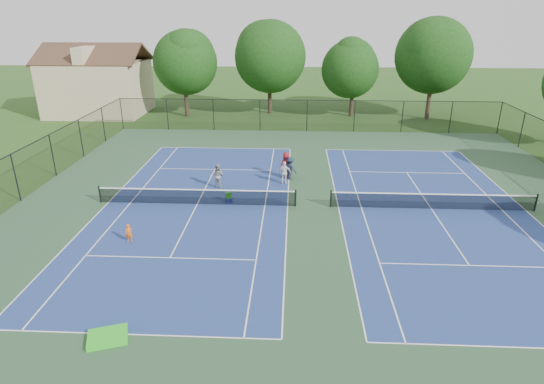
{
  "coord_description": "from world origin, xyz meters",
  "views": [
    {
      "loc": [
        -1.22,
        -24.98,
        11.03
      ],
      "look_at": [
        -2.41,
        -1.0,
        1.3
      ],
      "focal_mm": 30.0,
      "sensor_mm": 36.0,
      "label": 1
    }
  ],
  "objects_px": {
    "tree_back_b": "(270,53)",
    "bystander_c": "(286,165)",
    "child_player": "(129,233)",
    "instructor": "(218,175)",
    "tree_back_a": "(183,59)",
    "tree_back_c": "(354,65)",
    "clapboard_house": "(98,86)",
    "tree_back_d": "(435,53)",
    "ball_hopper": "(229,195)",
    "bystander_a": "(284,173)",
    "ball_crate": "(229,200)",
    "bystander_b": "(290,168)"
  },
  "relations": [
    {
      "from": "ball_crate",
      "to": "ball_hopper",
      "type": "bearing_deg",
      "value": 0.0
    },
    {
      "from": "bystander_a",
      "to": "tree_back_c",
      "type": "bearing_deg",
      "value": -109.19
    },
    {
      "from": "ball_crate",
      "to": "ball_hopper",
      "type": "distance_m",
      "value": 0.33
    },
    {
      "from": "tree_back_c",
      "to": "bystander_a",
      "type": "height_order",
      "value": "tree_back_c"
    },
    {
      "from": "tree_back_d",
      "to": "bystander_a",
      "type": "distance_m",
      "value": 25.81
    },
    {
      "from": "tree_back_c",
      "to": "clapboard_house",
      "type": "height_order",
      "value": "tree_back_c"
    },
    {
      "from": "tree_back_c",
      "to": "ball_crate",
      "type": "bearing_deg",
      "value": -112.38
    },
    {
      "from": "tree_back_b",
      "to": "tree_back_c",
      "type": "relative_size",
      "value": 1.19
    },
    {
      "from": "tree_back_c",
      "to": "bystander_c",
      "type": "bearing_deg",
      "value": -108.53
    },
    {
      "from": "child_player",
      "to": "instructor",
      "type": "distance_m",
      "value": 8.44
    },
    {
      "from": "clapboard_house",
      "to": "bystander_b",
      "type": "xyz_separation_m",
      "value": [
        21.57,
        -20.36,
        -2.29
      ]
    },
    {
      "from": "instructor",
      "to": "ball_crate",
      "type": "relative_size",
      "value": 4.21
    },
    {
      "from": "tree_back_a",
      "to": "child_player",
      "type": "xyz_separation_m",
      "value": [
        3.54,
        -28.88,
        -5.56
      ]
    },
    {
      "from": "clapboard_house",
      "to": "child_player",
      "type": "bearing_deg",
      "value": -65.63
    },
    {
      "from": "instructor",
      "to": "bystander_c",
      "type": "relative_size",
      "value": 0.9
    },
    {
      "from": "tree_back_a",
      "to": "instructor",
      "type": "relative_size",
      "value": 5.52
    },
    {
      "from": "tree_back_b",
      "to": "clapboard_house",
      "type": "distance_m",
      "value": 19.35
    },
    {
      "from": "tree_back_c",
      "to": "tree_back_d",
      "type": "bearing_deg",
      "value": -7.13
    },
    {
      "from": "tree_back_c",
      "to": "ball_hopper",
      "type": "height_order",
      "value": "tree_back_c"
    },
    {
      "from": "tree_back_d",
      "to": "bystander_b",
      "type": "distance_m",
      "value": 24.89
    },
    {
      "from": "child_player",
      "to": "instructor",
      "type": "relative_size",
      "value": 0.58
    },
    {
      "from": "clapboard_house",
      "to": "ball_hopper",
      "type": "xyz_separation_m",
      "value": [
        17.87,
        -24.6,
        -2.62
      ]
    },
    {
      "from": "tree_back_a",
      "to": "clapboard_house",
      "type": "relative_size",
      "value": 0.85
    },
    {
      "from": "clapboard_house",
      "to": "ball_crate",
      "type": "xyz_separation_m",
      "value": [
        17.87,
        -24.6,
        -2.95
      ]
    },
    {
      "from": "tree_back_b",
      "to": "tree_back_d",
      "type": "relative_size",
      "value": 0.97
    },
    {
      "from": "tree_back_a",
      "to": "bystander_b",
      "type": "bearing_deg",
      "value": -59.14
    },
    {
      "from": "tree_back_b",
      "to": "bystander_b",
      "type": "bearing_deg",
      "value": -83.14
    },
    {
      "from": "tree_back_c",
      "to": "tree_back_d",
      "type": "distance_m",
      "value": 8.17
    },
    {
      "from": "bystander_c",
      "to": "ball_crate",
      "type": "relative_size",
      "value": 4.68
    },
    {
      "from": "ball_hopper",
      "to": "clapboard_house",
      "type": "bearing_deg",
      "value": 126.0
    },
    {
      "from": "ball_hopper",
      "to": "child_player",
      "type": "bearing_deg",
      "value": -129.41
    },
    {
      "from": "bystander_b",
      "to": "ball_crate",
      "type": "relative_size",
      "value": 4.06
    },
    {
      "from": "clapboard_house",
      "to": "instructor",
      "type": "relative_size",
      "value": 6.52
    },
    {
      "from": "tree_back_d",
      "to": "ball_hopper",
      "type": "distance_m",
      "value": 30.43
    },
    {
      "from": "clapboard_house",
      "to": "tree_back_a",
      "type": "bearing_deg",
      "value": -5.71
    },
    {
      "from": "child_player",
      "to": "bystander_a",
      "type": "relative_size",
      "value": 0.61
    },
    {
      "from": "instructor",
      "to": "tree_back_b",
      "type": "bearing_deg",
      "value": -72.93
    },
    {
      "from": "tree_back_b",
      "to": "tree_back_d",
      "type": "bearing_deg",
      "value": -6.71
    },
    {
      "from": "tree_back_c",
      "to": "instructor",
      "type": "bearing_deg",
      "value": -116.78
    },
    {
      "from": "clapboard_house",
      "to": "child_player",
      "type": "xyz_separation_m",
      "value": [
        13.54,
        -29.88,
        -2.61
      ]
    },
    {
      "from": "tree_back_a",
      "to": "child_player",
      "type": "bearing_deg",
      "value": -83.02
    },
    {
      "from": "tree_back_b",
      "to": "bystander_c",
      "type": "relative_size",
      "value": 5.44
    },
    {
      "from": "tree_back_b",
      "to": "tree_back_d",
      "type": "height_order",
      "value": "tree_back_d"
    },
    {
      "from": "tree_back_a",
      "to": "tree_back_c",
      "type": "distance_m",
      "value": 18.04
    },
    {
      "from": "bystander_c",
      "to": "tree_back_b",
      "type": "bearing_deg",
      "value": -106.96
    },
    {
      "from": "tree_back_b",
      "to": "ball_crate",
      "type": "distance_m",
      "value": 26.43
    },
    {
      "from": "instructor",
      "to": "tree_back_a",
      "type": "bearing_deg",
      "value": -49.64
    },
    {
      "from": "tree_back_a",
      "to": "ball_crate",
      "type": "height_order",
      "value": "tree_back_a"
    },
    {
      "from": "clapboard_house",
      "to": "child_player",
      "type": "relative_size",
      "value": 11.2
    },
    {
      "from": "bystander_c",
      "to": "tree_back_c",
      "type": "bearing_deg",
      "value": -131.7
    }
  ]
}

